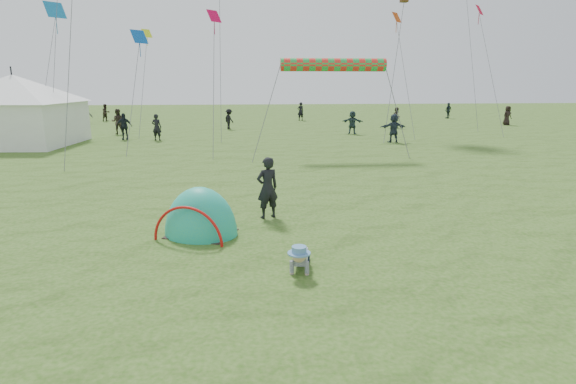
{
  "coord_description": "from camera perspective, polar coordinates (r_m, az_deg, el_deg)",
  "views": [
    {
      "loc": [
        -1.84,
        -8.03,
        3.61
      ],
      "look_at": [
        -0.83,
        2.62,
        1.0
      ],
      "focal_mm": 28.0,
      "sensor_mm": 36.0,
      "label": 1
    }
  ],
  "objects": [
    {
      "name": "crowd_person_3",
      "position": [
        44.52,
        -24.3,
        8.99
      ],
      "size": [
        1.28,
        1.17,
        1.72
      ],
      "primitive_type": "imported",
      "rotation": [
        0.0,
        0.0,
        0.63
      ],
      "color": "#292732",
      "rests_on": "ground"
    },
    {
      "name": "crowd_person_1",
      "position": [
        38.03,
        13.65,
        9.16
      ],
      "size": [
        1.03,
        0.99,
        1.67
      ],
      "primitive_type": "imported",
      "rotation": [
        0.0,
        0.0,
        0.64
      ],
      "color": "#403930",
      "rests_on": "ground"
    },
    {
      "name": "crowd_person_8",
      "position": [
        31.2,
        -20.11,
        7.83
      ],
      "size": [
        1.04,
        0.53,
        1.71
      ],
      "primitive_type": "imported",
      "rotation": [
        0.0,
        0.0,
        0.12
      ],
      "color": "#1C232A",
      "rests_on": "ground"
    },
    {
      "name": "crowd_person_5",
      "position": [
        28.69,
        13.26,
        7.9
      ],
      "size": [
        1.66,
        0.63,
        1.76
      ],
      "primitive_type": "imported",
      "rotation": [
        0.0,
        0.0,
        3.21
      ],
      "color": "#283445",
      "rests_on": "ground"
    },
    {
      "name": "crowd_person_10",
      "position": [
        43.97,
        26.08,
        8.72
      ],
      "size": [
        0.92,
        0.72,
        1.65
      ],
      "primitive_type": "imported",
      "rotation": [
        0.0,
        0.0,
        0.27
      ],
      "color": "black",
      "rests_on": "ground"
    },
    {
      "name": "rainbow_tube_kite",
      "position": [
        23.1,
        5.78,
        15.78
      ],
      "size": [
        5.23,
        0.64,
        0.64
      ],
      "primitive_type": "cylinder",
      "rotation": [
        0.0,
        1.57,
        0.0
      ],
      "color": "red"
    },
    {
      "name": "diamond_kite_6",
      "position": [
        38.51,
        23.14,
        20.49
      ],
      "size": [
        0.87,
        0.87,
        0.71
      ],
      "primitive_type": "plane",
      "rotation": [
        1.05,
        0.0,
        0.79
      ],
      "color": "red"
    },
    {
      "name": "popup_tent",
      "position": [
        11.26,
        -10.94,
        -5.26
      ],
      "size": [
        2.25,
        2.07,
        2.36
      ],
      "primitive_type": "ellipsoid",
      "rotation": [
        0.0,
        0.0,
        -0.38
      ],
      "color": "#12A1A3",
      "rests_on": "ground"
    },
    {
      "name": "ground",
      "position": [
        9.0,
        6.93,
        -10.06
      ],
      "size": [
        140.0,
        140.0,
        0.0
      ],
      "primitive_type": "plane",
      "color": "#255110"
    },
    {
      "name": "diamond_kite_0",
      "position": [
        26.99,
        -9.38,
        21.18
      ],
      "size": [
        0.82,
        0.82,
        0.67
      ],
      "primitive_type": "plane",
      "rotation": [
        1.05,
        0.0,
        0.79
      ],
      "color": "#D80543"
    },
    {
      "name": "crowd_person_4",
      "position": [
        43.01,
        -29.42,
        8.3
      ],
      "size": [
        0.93,
        0.99,
        1.7
      ],
      "primitive_type": "imported",
      "rotation": [
        0.0,
        0.0,
        0.94
      ],
      "color": "#44392E",
      "rests_on": "ground"
    },
    {
      "name": "crowd_person_13",
      "position": [
        46.83,
        -22.11,
        9.31
      ],
      "size": [
        0.98,
        1.0,
        1.63
      ],
      "primitive_type": "imported",
      "rotation": [
        0.0,
        0.0,
        0.88
      ],
      "color": "black",
      "rests_on": "ground"
    },
    {
      "name": "crowd_person_11",
      "position": [
        33.02,
        8.18,
        8.74
      ],
      "size": [
        1.6,
        1.01,
        1.65
      ],
      "primitive_type": "imported",
      "rotation": [
        0.0,
        0.0,
        2.76
      ],
      "color": "#2A3D44",
      "rests_on": "ground"
    },
    {
      "name": "crowd_person_9",
      "position": [
        36.44,
        -7.49,
        9.17
      ],
      "size": [
        1.06,
        1.18,
        1.58
      ],
      "primitive_type": "imported",
      "rotation": [
        0.0,
        0.0,
        2.16
      ],
      "color": "black",
      "rests_on": "ground"
    },
    {
      "name": "crowd_person_6",
      "position": [
        44.56,
        1.6,
        10.2
      ],
      "size": [
        0.74,
        0.59,
        1.75
      ],
      "primitive_type": "imported",
      "rotation": [
        0.0,
        0.0,
        3.44
      ],
      "color": "black",
      "rests_on": "ground"
    },
    {
      "name": "crowd_person_12",
      "position": [
        46.38,
        -28.4,
        8.64
      ],
      "size": [
        0.7,
        0.6,
        1.62
      ],
      "primitive_type": "imported",
      "rotation": [
        0.0,
        0.0,
        3.57
      ],
      "color": "#2A2C35",
      "rests_on": "ground"
    },
    {
      "name": "crowd_person_7",
      "position": [
        34.67,
        -20.8,
        8.35
      ],
      "size": [
        0.93,
        0.76,
        1.79
      ],
      "primitive_type": "imported",
      "rotation": [
        0.0,
        0.0,
        3.23
      ],
      "color": "#322A23",
      "rests_on": "ground"
    },
    {
      "name": "diamond_kite_1",
      "position": [
        35.1,
        13.65,
        20.75
      ],
      "size": [
        0.88,
        0.88,
        0.72
      ],
      "primitive_type": "plane",
      "rotation": [
        1.05,
        0.0,
        0.79
      ],
      "color": "#CF470D"
    },
    {
      "name": "crowd_person_2",
      "position": [
        49.92,
        19.69,
        9.71
      ],
      "size": [
        1.01,
        0.81,
        1.6
      ],
      "primitive_type": "imported",
      "rotation": [
        0.0,
        0.0,
        3.67
      ],
      "color": "#1D2A2F",
      "rests_on": "ground"
    },
    {
      "name": "standing_adult",
      "position": [
        12.15,
        -2.63,
        0.54
      ],
      "size": [
        0.72,
        0.6,
        1.69
      ],
      "primitive_type": "imported",
      "rotation": [
        0.0,
        0.0,
        3.52
      ],
      "color": "black",
      "rests_on": "ground"
    },
    {
      "name": "crowd_person_0",
      "position": [
        30.13,
        -16.33,
        7.9
      ],
      "size": [
        0.69,
        0.53,
        1.68
      ],
      "primitive_type": "imported",
      "rotation": [
        0.0,
        0.0,
        2.92
      ],
      "color": "black",
      "rests_on": "ground"
    },
    {
      "name": "crawling_toddler",
      "position": [
        8.85,
        1.54,
        -8.2
      ],
      "size": [
        0.72,
        0.9,
        0.62
      ],
      "primitive_type": null,
      "rotation": [
        0.0,
        0.0,
        -0.21
      ],
      "color": "black",
      "rests_on": "ground"
    },
    {
      "name": "diamond_kite_4",
      "position": [
        28.65,
        -18.38,
        18.22
      ],
      "size": [
        0.94,
        0.94,
        0.77
      ],
      "primitive_type": "plane",
      "rotation": [
        1.05,
        0.0,
        0.79
      ],
      "color": "#0C51B3"
    },
    {
      "name": "diamond_kite_10",
      "position": [
        34.35,
        -27.49,
        19.84
      ],
      "size": [
        1.26,
        1.26,
        1.03
      ],
      "primitive_type": "plane",
      "rotation": [
        1.05,
        0.0,
        0.79
      ],
      "color": "#1574B4"
    },
    {
      "name": "diamond_kite_8",
      "position": [
        36.16,
        -17.49,
        18.67
      ],
      "size": [
        0.74,
        0.74,
        0.61
      ],
      "primitive_type": "plane",
      "rotation": [
        1.05,
        0.0,
        0.79
      ],
      "color": "#E4F71D"
    },
    {
      "name": "event_marquee",
      "position": [
        31.08,
        -31.25,
        9.14
      ],
      "size": [
        6.77,
        6.77,
        4.37
      ],
      "primitive_type": null,
      "rotation": [
        0.0,
        0.0,
        -0.07
      ],
      "color": "white",
      "rests_on": "ground"
    }
  ]
}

